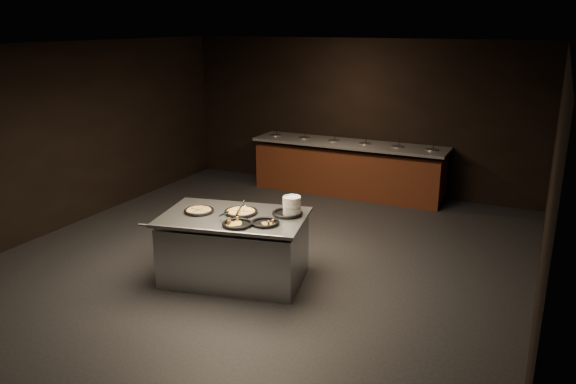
% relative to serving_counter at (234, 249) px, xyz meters
% --- Properties ---
extents(room, '(7.02, 8.02, 2.92)m').
position_rel_serving_counter_xyz_m(room, '(0.03, 0.62, 1.04)').
color(room, black).
rests_on(room, ground).
extents(salad_bar, '(3.70, 0.83, 1.18)m').
position_rel_serving_counter_xyz_m(salad_bar, '(0.03, 4.18, 0.03)').
color(salad_bar, '#4F1F12').
rests_on(salad_bar, ground).
extents(serving_counter, '(1.99, 1.51, 0.86)m').
position_rel_serving_counter_xyz_m(serving_counter, '(0.00, 0.00, 0.00)').
color(serving_counter, silver).
rests_on(serving_counter, ground).
extents(plate_stack, '(0.23, 0.23, 0.24)m').
position_rel_serving_counter_xyz_m(plate_stack, '(0.65, 0.33, 0.57)').
color(plate_stack, silver).
rests_on(plate_stack, serving_counter).
extents(pan_veggie_whole, '(0.38, 0.38, 0.04)m').
position_rel_serving_counter_xyz_m(pan_veggie_whole, '(-0.47, -0.07, 0.47)').
color(pan_veggie_whole, black).
rests_on(pan_veggie_whole, serving_counter).
extents(pan_cheese_whole, '(0.42, 0.42, 0.04)m').
position_rel_serving_counter_xyz_m(pan_cheese_whole, '(0.04, 0.12, 0.47)').
color(pan_cheese_whole, black).
rests_on(pan_cheese_whole, serving_counter).
extents(pan_cheese_slices_a, '(0.39, 0.39, 0.04)m').
position_rel_serving_counter_xyz_m(pan_cheese_slices_a, '(0.59, 0.33, 0.47)').
color(pan_cheese_slices_a, black).
rests_on(pan_cheese_slices_a, serving_counter).
extents(pan_cheese_slices_b, '(0.37, 0.37, 0.04)m').
position_rel_serving_counter_xyz_m(pan_cheese_slices_b, '(0.22, -0.29, 0.47)').
color(pan_cheese_slices_b, black).
rests_on(pan_cheese_slices_b, serving_counter).
extents(pan_veggie_slices, '(0.35, 0.35, 0.04)m').
position_rel_serving_counter_xyz_m(pan_veggie_slices, '(0.50, -0.10, 0.47)').
color(pan_veggie_slices, black).
rests_on(pan_veggie_slices, serving_counter).
extents(server_left, '(0.11, 0.36, 0.17)m').
position_rel_serving_counter_xyz_m(server_left, '(0.09, 0.07, 0.53)').
color(server_left, silver).
rests_on(server_left, serving_counter).
extents(server_right, '(0.31, 0.16, 0.15)m').
position_rel_serving_counter_xyz_m(server_right, '(0.06, -0.25, 0.52)').
color(server_right, silver).
rests_on(server_right, serving_counter).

